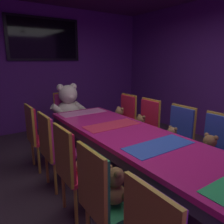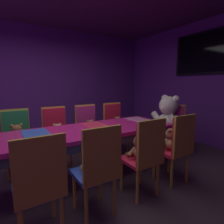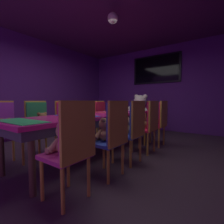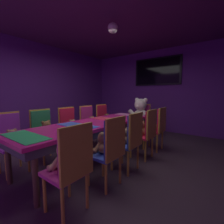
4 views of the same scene
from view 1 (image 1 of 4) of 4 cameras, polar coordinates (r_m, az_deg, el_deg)
The scene contains 22 objects.
ground_plane at distance 2.95m, azimuth 5.06°, elevation -19.51°, with size 7.90×7.90×0.00m, color #3F2D38.
wall_back at distance 5.34m, azimuth -17.22°, elevation 10.81°, with size 5.20×0.12×2.80m, color #59267F.
banquet_table at distance 2.65m, azimuth 5.35°, elevation -7.55°, with size 0.90×3.08×0.75m.
chair_left_1 at distance 1.80m, azimuth -3.11°, elevation -20.66°, with size 0.42×0.41×0.98m.
teddy_left_1 at distance 1.87m, azimuth 0.96°, elevation -19.26°, with size 0.26×0.34×0.32m.
chair_left_2 at distance 2.28m, azimuth -10.78°, elevation -13.06°, with size 0.42×0.41×0.98m.
teddy_left_2 at distance 2.34m, azimuth -7.49°, elevation -12.82°, with size 0.22×0.28×0.27m.
chair_left_3 at distance 2.80m, azimuth -15.58°, elevation -8.16°, with size 0.42×0.41×0.98m.
teddy_left_3 at distance 2.85m, azimuth -12.82°, elevation -8.09°, with size 0.22×0.28×0.27m.
chair_left_4 at distance 3.36m, azimuth -19.37°, elevation -4.74°, with size 0.42×0.41×0.98m.
teddy_left_4 at distance 3.40m, azimuth -17.02°, elevation -4.74°, with size 0.22×0.28×0.27m.
chair_right_1 at distance 2.94m, azimuth 25.69°, elevation -8.00°, with size 0.42×0.41×0.98m.
teddy_right_1 at distance 2.82m, azimuth 24.16°, elevation -8.85°, with size 0.25×0.33×0.31m.
chair_right_2 at distance 3.22m, azimuth 17.10°, elevation -5.36°, with size 0.42×0.41×0.98m.
teddy_right_2 at distance 3.12m, azimuth 15.41°, elevation -6.36°, with size 0.21×0.27×0.26m.
chair_right_3 at distance 3.62m, azimuth 9.16°, elevation -2.79°, with size 0.42×0.41×0.98m.
teddy_right_3 at distance 3.53m, azimuth 7.45°, elevation -3.39°, with size 0.24×0.31×0.29m.
chair_right_4 at distance 4.05m, azimuth 3.58°, elevation -0.87°, with size 0.42×0.41×0.98m.
teddy_right_4 at distance 3.97m, azimuth 1.91°, elevation -1.23°, with size 0.26×0.33×0.31m.
throne_chair at distance 4.40m, azimuth -12.12°, elevation 0.02°, with size 0.41×0.42×0.98m.
king_teddy_bear at distance 4.21m, azimuth -11.33°, elevation 1.73°, with size 0.75×0.58×0.71m.
wall_tv at distance 5.27m, azimuth -17.42°, elevation 17.86°, with size 1.60×0.06×0.93m.
Camera 1 is at (-1.58, -1.90, 1.62)m, focal length 34.68 mm.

